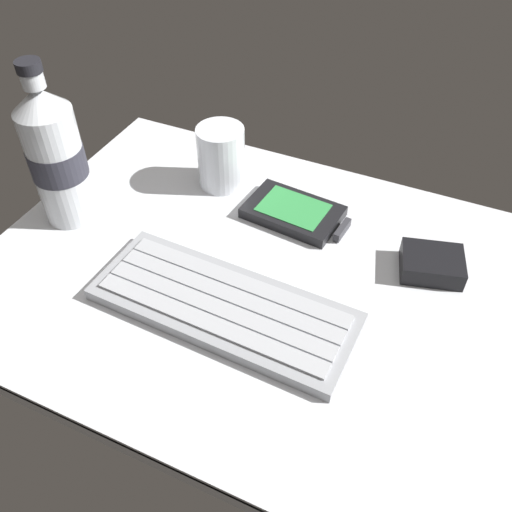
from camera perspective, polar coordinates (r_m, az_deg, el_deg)
name	(u,v)px	position (r cm, az deg, el deg)	size (l,w,h in cm)	color
ground_plane	(255,281)	(64.11, -0.09, -2.67)	(64.00, 48.00, 2.80)	silver
keyboard	(223,305)	(59.42, -3.42, -5.18)	(29.40, 12.09, 1.70)	#93969B
handheld_device	(298,213)	(70.66, 4.38, 4.48)	(13.30, 8.75, 1.50)	black
juice_cup	(221,159)	(74.69, -3.64, 10.08)	(6.40, 6.40, 8.50)	silver
water_bottle	(57,155)	(70.40, -20.04, 9.91)	(6.73, 6.73, 20.80)	silver
charger_block	(432,264)	(66.24, 17.90, -0.79)	(7.00, 5.60, 2.40)	black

